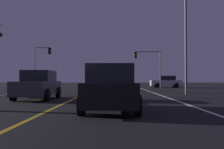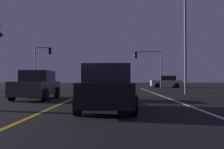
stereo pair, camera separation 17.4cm
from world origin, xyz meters
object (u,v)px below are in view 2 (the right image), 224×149
at_px(car_lead_same_lane, 107,89).
at_px(car_oncoming, 37,85).
at_px(traffic_light_near_right, 147,60).
at_px(car_crossing_side, 166,82).
at_px(traffic_light_near_left, 43,58).
at_px(street_lamp_right_far, 178,27).

xyz_separation_m(car_lead_same_lane, car_oncoming, (-4.39, 5.52, 0.00)).
relative_size(car_oncoming, traffic_light_near_right, 0.86).
height_order(car_crossing_side, traffic_light_near_left, traffic_light_near_left).
bearing_deg(car_lead_same_lane, car_oncoming, 38.46).
distance_m(car_oncoming, street_lamp_right_far, 11.81).
distance_m(car_lead_same_lane, traffic_light_near_right, 25.95).
height_order(car_lead_same_lane, traffic_light_near_left, traffic_light_near_left).
bearing_deg(car_oncoming, car_lead_same_lane, 38.46).
height_order(traffic_light_near_right, street_lamp_right_far, street_lamp_right_far).
height_order(car_crossing_side, street_lamp_right_far, street_lamp_right_far).
height_order(car_lead_same_lane, car_oncoming, same).
bearing_deg(car_lead_same_lane, street_lamp_right_far, -26.02).
xyz_separation_m(car_lead_same_lane, street_lamp_right_far, (5.23, 10.71, 4.47)).
relative_size(car_lead_same_lane, traffic_light_near_right, 0.86).
xyz_separation_m(car_crossing_side, traffic_light_near_right, (-2.91, -1.76, 2.97)).
distance_m(car_lead_same_lane, traffic_light_near_left, 27.44).
distance_m(car_oncoming, traffic_light_near_right, 21.96).
relative_size(car_oncoming, traffic_light_near_left, 0.77).
relative_size(car_lead_same_lane, car_crossing_side, 1.00).
bearing_deg(traffic_light_near_right, street_lamp_right_far, 92.72).
distance_m(car_crossing_side, car_oncoming, 24.63).
height_order(car_crossing_side, traffic_light_near_right, traffic_light_near_right).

